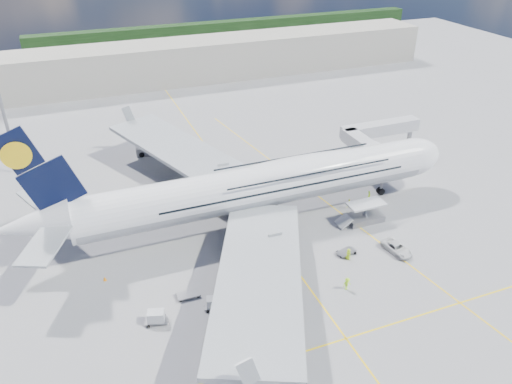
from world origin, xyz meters
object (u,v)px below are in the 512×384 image
object	(u,v)px
service_van	(397,248)
crew_wing	(230,255)
airliner	(261,186)
cone_wing_left_outer	(156,188)
dolly_row_a	(214,303)
crew_tug	(347,284)
cone_wing_left_inner	(213,207)
jet_bridge	(374,136)
crew_loader	(349,204)
light_mast	(3,113)
dolly_row_b	(188,295)
crew_nose	(369,196)
catering_truck_outer	(151,146)
cone_tail	(105,279)
dolly_nose_far	(346,252)
cone_nose	(411,172)
cone_wing_right_inner	(278,265)
dolly_back	(156,317)
catering_truck_inner	(186,159)
cone_wing_right_outer	(211,308)
baggage_tug	(236,264)
dolly_row_c	(217,298)
crew_van	(348,254)
dolly_nose_near	(288,238)
cargo_loader	(364,215)

from	to	relation	value
service_van	crew_wing	bearing A→B (deg)	155.09
airliner	cone_wing_left_outer	world-z (taller)	airliner
dolly_row_a	crew_wing	bearing A→B (deg)	75.82
crew_tug	cone_wing_left_inner	distance (m)	30.72
jet_bridge	crew_loader	size ratio (longest dim) A/B	9.94
light_mast	cone_wing_left_inner	bearing A→B (deg)	-40.16
dolly_row_b	crew_nose	bearing A→B (deg)	20.48
light_mast	crew_nose	size ratio (longest dim) A/B	12.92
catering_truck_outer	cone_tail	bearing A→B (deg)	-106.07
crew_wing	service_van	bearing A→B (deg)	-99.76
dolly_row_a	cone_wing_left_inner	bearing A→B (deg)	89.61
dolly_nose_far	cone_nose	bearing A→B (deg)	20.74
dolly_row_b	cone_wing_right_inner	distance (m)	14.63
airliner	cone_wing_left_inner	xyz separation A→B (m)	(-6.83, 6.79, -6.58)
dolly_back	catering_truck_inner	size ratio (longest dim) A/B	0.53
dolly_nose_far	cone_wing_right_outer	distance (m)	24.17
catering_truck_outer	service_van	world-z (taller)	catering_truck_outer
dolly_nose_far	service_van	size ratio (longest dim) A/B	0.64
baggage_tug	catering_truck_inner	xyz separation A→B (m)	(1.62, 36.35, 0.99)
dolly_row_c	catering_truck_outer	bearing A→B (deg)	111.58
airliner	baggage_tug	size ratio (longest dim) A/B	31.13
baggage_tug	cone_tail	size ratio (longest dim) A/B	3.95
light_mast	dolly_nose_far	size ratio (longest dim) A/B	7.38
airliner	crew_nose	distance (m)	22.18
dolly_row_a	cone_wing_left_inner	xyz separation A→B (m)	(7.52, 25.27, -0.65)
airliner	baggage_tug	bearing A→B (deg)	-127.43
crew_van	dolly_nose_far	bearing A→B (deg)	-33.65
catering_truck_outer	cone_tail	size ratio (longest dim) A/B	11.16
dolly_row_b	service_van	bearing A→B (deg)	-2.24
light_mast	dolly_row_b	bearing A→B (deg)	-65.13
crew_loader	cone_tail	bearing A→B (deg)	-139.47
light_mast	cone_tail	xyz separation A→B (m)	(12.54, -41.96, -12.90)
dolly_nose_near	crew_van	bearing A→B (deg)	-45.56
crew_van	crew_loader	bearing A→B (deg)	-45.22
dolly_row_a	catering_truck_inner	distance (m)	44.23
cargo_loader	dolly_nose_far	distance (m)	10.51
dolly_nose_near	crew_nose	distance (m)	21.05
baggage_tug	crew_van	size ratio (longest dim) A/B	1.31
dolly_nose_far	catering_truck_inner	bearing A→B (deg)	96.83
service_van	airliner	bearing A→B (deg)	126.92
catering_truck_outer	crew_nose	world-z (taller)	catering_truck_outer
crew_van	catering_truck_outer	bearing A→B (deg)	8.98
jet_bridge	cone_wing_right_inner	distance (m)	40.83
airliner	dolly_nose_near	distance (m)	10.21
dolly_row_c	service_van	xyz separation A→B (m)	(30.07, 0.26, 0.44)
light_mast	cone_wing_left_outer	xyz separation A→B (m)	(25.10, -17.48, -12.96)
catering_truck_inner	cone_wing_left_outer	bearing A→B (deg)	-124.59
airliner	catering_truck_inner	xyz separation A→B (m)	(-6.97, 25.12, -5.19)
cone_wing_left_outer	cone_tail	size ratio (longest dim) A/B	0.80
catering_truck_inner	cone_wing_left_outer	size ratio (longest dim) A/B	12.25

